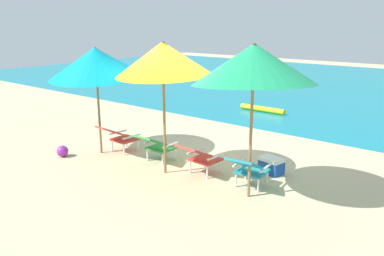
% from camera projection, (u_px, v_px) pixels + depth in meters
% --- Properties ---
extents(ground_plane, '(40.00, 40.00, 0.00)m').
position_uv_depth(ground_plane, '(275.00, 126.00, 11.37)').
color(ground_plane, '#CCB78E').
extents(ocean_band, '(40.00, 18.00, 0.01)m').
position_uv_depth(ocean_band, '(363.00, 89.00, 17.68)').
color(ocean_band, teal).
rests_on(ocean_band, ground_plane).
extents(swim_buoy, '(1.60, 0.18, 0.18)m').
position_uv_depth(swim_buoy, '(262.00, 109.00, 13.17)').
color(swim_buoy, yellow).
rests_on(swim_buoy, ocean_band).
extents(lounge_chair_far_left, '(0.59, 0.91, 0.68)m').
position_uv_depth(lounge_chair_far_left, '(119.00, 136.00, 9.00)').
color(lounge_chair_far_left, red).
rests_on(lounge_chair_far_left, ground_plane).
extents(lounge_chair_near_left, '(0.56, 0.89, 0.68)m').
position_uv_depth(lounge_chair_near_left, '(156.00, 144.00, 8.35)').
color(lounge_chair_near_left, '#338E3D').
rests_on(lounge_chair_near_left, ground_plane).
extents(lounge_chair_near_right, '(0.58, 0.90, 0.68)m').
position_uv_depth(lounge_chair_near_right, '(200.00, 156.00, 7.66)').
color(lounge_chair_near_right, red).
rests_on(lounge_chair_near_right, ground_plane).
extents(lounge_chair_far_right, '(0.63, 0.93, 0.68)m').
position_uv_depth(lounge_chair_far_right, '(248.00, 168.00, 7.02)').
color(lounge_chair_far_right, teal).
rests_on(lounge_chair_far_right, ground_plane).
extents(beach_umbrella_left, '(2.57, 2.59, 2.45)m').
position_uv_depth(beach_umbrella_left, '(96.00, 63.00, 8.55)').
color(beach_umbrella_left, olive).
rests_on(beach_umbrella_left, ground_plane).
extents(beach_umbrella_center, '(2.23, 2.25, 2.61)m').
position_uv_depth(beach_umbrella_center, '(163.00, 59.00, 7.30)').
color(beach_umbrella_center, olive).
rests_on(beach_umbrella_center, ground_plane).
extents(beach_umbrella_right, '(2.85, 2.84, 2.68)m').
position_uv_depth(beach_umbrella_right, '(254.00, 64.00, 6.22)').
color(beach_umbrella_right, olive).
rests_on(beach_umbrella_right, ground_plane).
extents(beach_ball, '(0.25, 0.25, 0.25)m').
position_uv_depth(beach_ball, '(63.00, 151.00, 8.79)').
color(beach_ball, purple).
rests_on(beach_ball, ground_plane).
extents(cooler_box, '(0.52, 0.41, 0.32)m').
position_uv_depth(cooler_box, '(271.00, 165.00, 7.83)').
color(cooler_box, '#194CA5').
rests_on(cooler_box, ground_plane).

